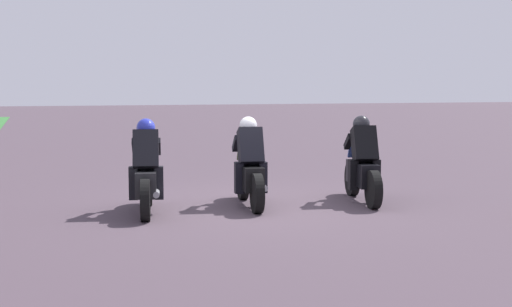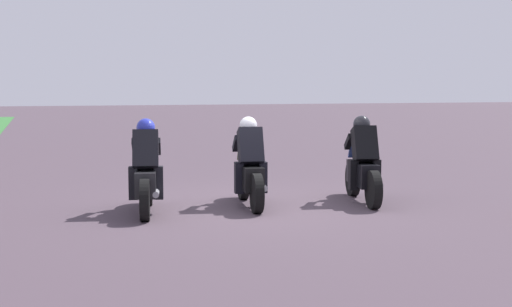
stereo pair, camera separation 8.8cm
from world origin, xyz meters
name	(u,v)px [view 1 (the left image)]	position (x,y,z in m)	size (l,w,h in m)	color
ground_plane	(253,206)	(0.00, 0.00, 0.00)	(120.00, 120.00, 0.00)	#483A44
rider_lane_a	(363,167)	(-0.14, -1.96, 0.62)	(2.03, 0.62, 1.51)	black
rider_lane_b	(250,169)	(0.06, 0.04, 0.62)	(2.04, 0.58, 1.51)	black
rider_lane_c	(146,174)	(-0.07, 1.80, 0.62)	(2.03, 0.61, 1.51)	black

